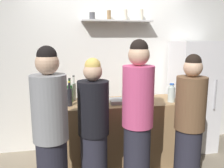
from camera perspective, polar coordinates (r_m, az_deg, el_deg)
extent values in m
cube|color=white|center=(3.81, -0.96, 3.81)|extent=(4.80, 0.10, 2.60)
cube|color=silver|center=(3.65, 1.28, 15.26)|extent=(1.09, 0.22, 0.02)
cylinder|color=#4C4C51|center=(3.60, -4.89, 16.31)|extent=(0.08, 0.08, 0.10)
cylinder|color=olive|center=(3.64, -0.75, 16.56)|extent=(0.06, 0.06, 0.14)
cylinder|color=beige|center=(3.69, 3.29, 16.60)|extent=(0.06, 0.06, 0.16)
cylinder|color=beige|center=(3.76, 7.20, 16.50)|extent=(0.06, 0.06, 0.17)
cube|color=white|center=(3.96, 19.25, -2.79)|extent=(0.65, 0.59, 1.75)
cylinder|color=#99999E|center=(3.78, 24.07, -2.41)|extent=(0.02, 0.02, 0.45)
cube|color=#9E7A51|center=(3.34, 0.00, -12.13)|extent=(1.88, 0.61, 0.93)
cube|color=gray|center=(3.14, 2.46, -4.16)|extent=(0.34, 0.24, 0.05)
cylinder|color=#B2B2B7|center=(3.40, 3.26, -2.45)|extent=(0.11, 0.11, 0.12)
cylinder|color=silver|center=(3.37, 3.41, -1.60)|extent=(0.02, 0.01, 0.16)
cylinder|color=silver|center=(3.41, 3.22, -1.51)|extent=(0.01, 0.01, 0.15)
cylinder|color=silver|center=(3.38, 3.27, -1.51)|extent=(0.03, 0.01, 0.16)
cylinder|color=silver|center=(3.39, 3.41, -1.55)|extent=(0.01, 0.03, 0.15)
cylinder|color=silver|center=(3.39, 3.18, -1.25)|extent=(0.01, 0.01, 0.19)
cylinder|color=#B2BFB2|center=(3.31, -9.32, -1.86)|extent=(0.06, 0.06, 0.24)
cylinder|color=#B2BFB2|center=(3.28, -9.41, 0.98)|extent=(0.03, 0.03, 0.09)
cylinder|color=#333333|center=(3.27, -9.44, 1.93)|extent=(0.03, 0.03, 0.02)
cylinder|color=black|center=(3.02, -10.39, -3.28)|extent=(0.07, 0.07, 0.22)
cylinder|color=black|center=(2.98, -10.49, -0.42)|extent=(0.03, 0.03, 0.08)
cylinder|color=gold|center=(2.97, -10.53, 0.53)|extent=(0.03, 0.03, 0.02)
cylinder|color=#19471E|center=(3.20, -10.31, -2.39)|extent=(0.07, 0.07, 0.23)
cylinder|color=#19471E|center=(3.17, -10.41, 0.39)|extent=(0.03, 0.03, 0.08)
cylinder|color=black|center=(3.16, -10.44, 1.27)|extent=(0.03, 0.03, 0.02)
cylinder|color=#472814|center=(3.24, -15.31, -2.57)|extent=(0.08, 0.08, 0.22)
cylinder|color=#472814|center=(3.21, -15.44, 0.01)|extent=(0.03, 0.03, 0.08)
cylinder|color=maroon|center=(3.20, -15.48, 0.82)|extent=(0.04, 0.04, 0.02)
cylinder|color=silver|center=(3.27, 14.38, -2.48)|extent=(0.09, 0.09, 0.21)
cylinder|color=silver|center=(3.24, 14.48, -0.43)|extent=(0.05, 0.05, 0.03)
cylinder|color=blue|center=(3.24, 14.50, -0.02)|extent=(0.06, 0.06, 0.02)
cylinder|color=#262633|center=(2.79, 6.07, -18.14)|extent=(0.30, 0.30, 0.83)
cylinder|color=#D14C7F|center=(2.51, 6.41, -3.04)|extent=(0.34, 0.34, 0.66)
sphere|color=#D8AD8C|center=(2.45, 6.62, 7.10)|extent=(0.23, 0.23, 0.23)
sphere|color=black|center=(2.44, 6.66, 8.69)|extent=(0.19, 0.19, 0.19)
cylinder|color=#262633|center=(2.80, -4.39, -19.06)|extent=(0.30, 0.30, 0.74)
cylinder|color=black|center=(2.53, -4.61, -5.85)|extent=(0.34, 0.34, 0.59)
sphere|color=#D8AD8C|center=(2.45, -4.75, 3.06)|extent=(0.20, 0.20, 0.20)
sphere|color=#D8B759|center=(2.44, -4.77, 4.46)|extent=(0.17, 0.17, 0.17)
cylinder|color=gray|center=(2.29, -15.10, -5.72)|extent=(0.34, 0.34, 0.64)
sphere|color=#D8AD8C|center=(2.21, -15.65, 5.01)|extent=(0.22, 0.22, 0.22)
sphere|color=black|center=(2.20, -15.74, 6.70)|extent=(0.19, 0.19, 0.19)
cylinder|color=#262633|center=(3.01, 17.94, -17.08)|extent=(0.30, 0.30, 0.76)
cylinder|color=brown|center=(2.77, 18.75, -4.48)|extent=(0.34, 0.34, 0.60)
sphere|color=#D8AD8C|center=(2.69, 19.27, 3.85)|extent=(0.21, 0.21, 0.21)
sphere|color=black|center=(2.69, 19.35, 5.15)|extent=(0.18, 0.18, 0.18)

